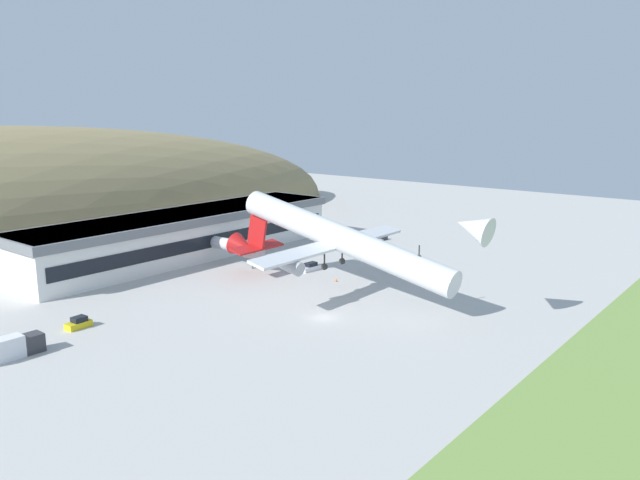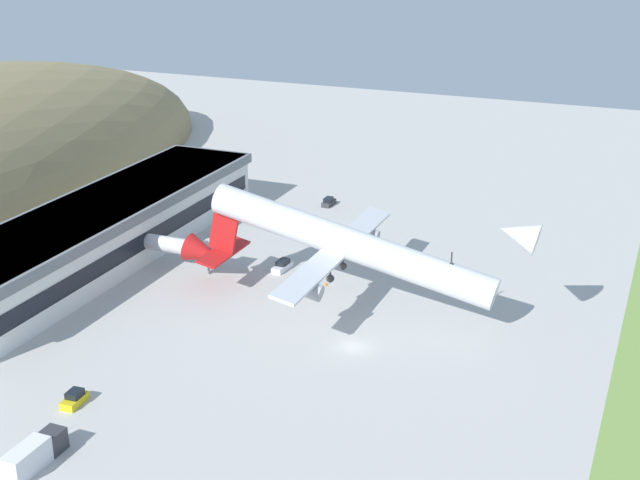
{
  "view_description": "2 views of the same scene",
  "coord_description": "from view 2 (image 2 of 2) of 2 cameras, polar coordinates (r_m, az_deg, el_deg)",
  "views": [
    {
      "loc": [
        -71.53,
        -57.18,
        31.59
      ],
      "look_at": [
        10.31,
        9.03,
        9.43
      ],
      "focal_mm": 35.0,
      "sensor_mm": 36.0,
      "label": 1
    },
    {
      "loc": [
        -99.52,
        -36.37,
        55.11
      ],
      "look_at": [
        11.52,
        9.6,
        9.87
      ],
      "focal_mm": 50.0,
      "sensor_mm": 36.0,
      "label": 2
    }
  ],
  "objects": [
    {
      "name": "traffic_cone_0",
      "position": [
        137.9,
        0.39,
        -2.8
      ],
      "size": [
        0.52,
        0.52,
        0.58
      ],
      "color": "orange",
      "rests_on": "ground_plane"
    },
    {
      "name": "service_car_1",
      "position": [
        174.44,
        0.56,
        2.44
      ],
      "size": [
        3.92,
        1.71,
        1.64
      ],
      "color": "#333338",
      "rests_on": "ground_plane"
    },
    {
      "name": "cargo_airplane",
      "position": [
        127.14,
        1.54,
        -0.32
      ],
      "size": [
        38.13,
        53.64,
        15.21
      ],
      "color": "silver"
    },
    {
      "name": "ground_plane",
      "position": [
        119.43,
        2.16,
        -6.87
      ],
      "size": [
        336.91,
        336.91,
        0.0
      ],
      "primitive_type": "plane",
      "color": "#B7B5AF"
    },
    {
      "name": "jetway_0",
      "position": [
        143.52,
        -8.52,
        -0.48
      ],
      "size": [
        3.38,
        13.1,
        5.43
      ],
      "color": "silver",
      "rests_on": "ground_plane"
    },
    {
      "name": "service_car_0",
      "position": [
        110.25,
        -15.44,
        -9.77
      ],
      "size": [
        3.77,
        2.03,
        1.69
      ],
      "color": "gold",
      "rests_on": "ground_plane"
    },
    {
      "name": "service_car_2",
      "position": [
        143.61,
        -2.42,
        -1.66
      ],
      "size": [
        4.56,
        2.02,
        1.65
      ],
      "color": "silver",
      "rests_on": "ground_plane"
    },
    {
      "name": "terminal_building",
      "position": [
        150.25,
        -13.83,
        0.72
      ],
      "size": [
        76.04,
        17.22,
        9.65
      ],
      "color": "white",
      "rests_on": "ground_plane"
    },
    {
      "name": "fuel_truck",
      "position": [
        100.18,
        -17.83,
        -12.92
      ],
      "size": [
        8.26,
        2.29,
        2.91
      ],
      "color": "#333338",
      "rests_on": "ground_plane"
    }
  ]
}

